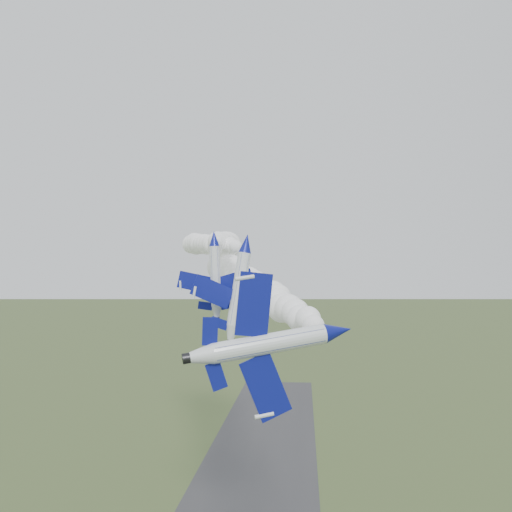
{
  "coord_description": "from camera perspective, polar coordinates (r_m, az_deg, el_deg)",
  "views": [
    {
      "loc": [
        9.39,
        -51.42,
        38.78
      ],
      "look_at": [
        3.75,
        15.74,
        41.26
      ],
      "focal_mm": 40.0,
      "sensor_mm": 36.0,
      "label": 1
    }
  ],
  "objects": [
    {
      "name": "smoke_trail_jet_pair_right",
      "position": [
        106.49,
        -4.79,
        1.15
      ],
      "size": [
        25.02,
        63.61,
        4.51
      ],
      "primitive_type": null,
      "rotation": [
        0.0,
        0.0,
        0.32
      ],
      "color": "white"
    },
    {
      "name": "jet_pair_left",
      "position": [
        71.58,
        -4.22,
        1.79
      ],
      "size": [
        9.51,
        11.33,
        2.8
      ],
      "rotation": [
        0.0,
        -0.04,
        0.1
      ],
      "color": "silver"
    },
    {
      "name": "jet_lead",
      "position": [
        40.92,
        8.28,
        -7.46
      ],
      "size": [
        5.14,
        11.88,
        9.93
      ],
      "rotation": [
        0.0,
        1.43,
        0.31
      ],
      "color": "silver"
    },
    {
      "name": "smoke_trail_jet_lead",
      "position": [
        76.59,
        -0.61,
        -2.83
      ],
      "size": [
        26.41,
        66.81,
        5.57
      ],
      "primitive_type": null,
      "rotation": [
        0.0,
        0.0,
        0.31
      ],
      "color": "white"
    },
    {
      "name": "jet_pair_right",
      "position": [
        70.26,
        -0.97,
        1.3
      ],
      "size": [
        11.47,
        13.45,
        3.71
      ],
      "rotation": [
        0.0,
        0.16,
        0.32
      ],
      "color": "silver"
    },
    {
      "name": "smoke_trail_jet_pair_left",
      "position": [
        99.91,
        -3.33,
        1.17
      ],
      "size": [
        11.18,
        52.84,
        5.84
      ],
      "primitive_type": null,
      "rotation": [
        0.0,
        0.0,
        0.1
      ],
      "color": "white"
    }
  ]
}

